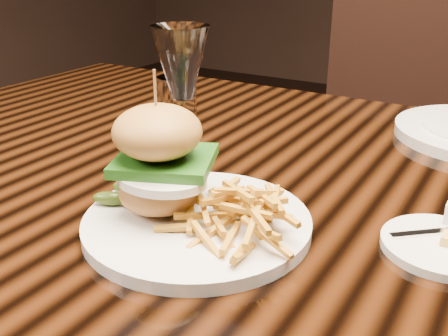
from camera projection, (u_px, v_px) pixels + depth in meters
The scene contains 6 objects.
dining_table at pixel (299, 225), 0.76m from camera, with size 1.60×0.90×0.75m.
burger_plate at pixel (189, 192), 0.59m from camera, with size 0.26×0.26×0.18m.
side_saucer at pixel (442, 245), 0.56m from camera, with size 0.13×0.13×0.02m.
wine_glass at pixel (182, 68), 0.69m from camera, with size 0.08×0.08×0.21m.
water_tumbler at pixel (177, 102), 0.93m from camera, with size 0.07×0.07×0.09m, color white.
chair_far at pixel (393, 134), 1.56m from camera, with size 0.52×0.52×0.95m.
Camera 1 is at (0.25, -0.63, 1.05)m, focal length 42.00 mm.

